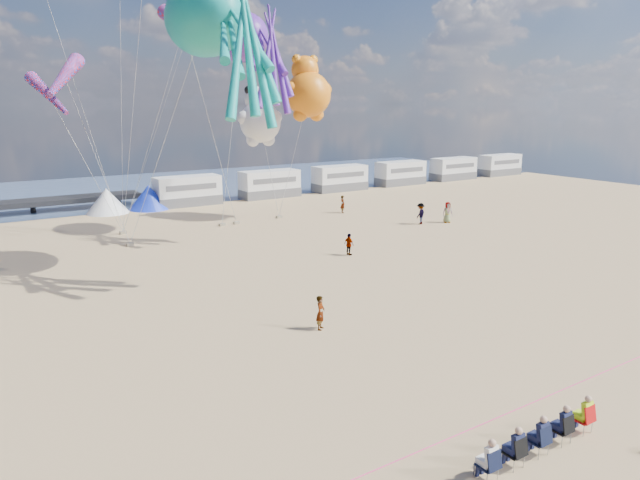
{
  "coord_description": "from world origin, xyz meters",
  "views": [
    {
      "loc": [
        -13.93,
        -16.13,
        10.16
      ],
      "look_at": [
        0.3,
        6.0,
        3.88
      ],
      "focal_mm": 32.0,
      "sensor_mm": 36.0,
      "label": 1
    }
  ],
  "objects_px": {
    "sandbag_c": "(279,217)",
    "windsock_mid": "(184,28)",
    "sandbag_d": "(236,223)",
    "windsock_right": "(48,95)",
    "kite_octopus_purple": "(241,37)",
    "motorhome_1": "(270,184)",
    "sandbag_e": "(123,233)",
    "motorhome_0": "(188,191)",
    "tent_blue": "(149,197)",
    "tent_white": "(107,201)",
    "motorhome_2": "(340,178)",
    "motorhome_4": "(453,169)",
    "kite_octopus_teal": "(206,17)",
    "spectator_row": "(538,434)",
    "standing_person": "(321,313)",
    "sandbag_b": "(222,225)",
    "beachgoer_5": "(343,204)",
    "beachgoer_0": "(448,212)",
    "sandbag_a": "(130,244)",
    "beachgoer_3": "(349,244)",
    "windsock_left": "(64,77)",
    "motorhome_5": "(500,165)",
    "kite_teddy_orange": "(308,95)",
    "motorhome_3": "(400,173)",
    "kite_panda": "(260,122)",
    "beachgoer_2": "(420,214)"
  },
  "relations": [
    {
      "from": "beachgoer_3",
      "to": "windsock_left",
      "type": "xyz_separation_m",
      "value": [
        -15.42,
        10.6,
        11.15
      ]
    },
    {
      "from": "spectator_row",
      "to": "standing_person",
      "type": "relative_size",
      "value": 3.77
    },
    {
      "from": "motorhome_0",
      "to": "motorhome_2",
      "type": "xyz_separation_m",
      "value": [
        19.0,
        0.0,
        0.0
      ]
    },
    {
      "from": "motorhome_1",
      "to": "sandbag_e",
      "type": "height_order",
      "value": "motorhome_1"
    },
    {
      "from": "standing_person",
      "to": "kite_panda",
      "type": "height_order",
      "value": "kite_panda"
    },
    {
      "from": "tent_blue",
      "to": "motorhome_3",
      "type": "bearing_deg",
      "value": 0.0
    },
    {
      "from": "motorhome_3",
      "to": "standing_person",
      "type": "xyz_separation_m",
      "value": [
        -35.03,
        -35.34,
        -0.69
      ]
    },
    {
      "from": "kite_octopus_teal",
      "to": "windsock_left",
      "type": "bearing_deg",
      "value": 132.91
    },
    {
      "from": "motorhome_3",
      "to": "motorhome_4",
      "type": "bearing_deg",
      "value": 0.0
    },
    {
      "from": "motorhome_0",
      "to": "windsock_right",
      "type": "height_order",
      "value": "windsock_right"
    },
    {
      "from": "sandbag_b",
      "to": "windsock_mid",
      "type": "height_order",
      "value": "windsock_mid"
    },
    {
      "from": "beachgoer_5",
      "to": "beachgoer_0",
      "type": "bearing_deg",
      "value": -136.15
    },
    {
      "from": "beachgoer_3",
      "to": "kite_panda",
      "type": "relative_size",
      "value": 0.24
    },
    {
      "from": "kite_teddy_orange",
      "to": "windsock_mid",
      "type": "relative_size",
      "value": 1.14
    },
    {
      "from": "motorhome_2",
      "to": "windsock_right",
      "type": "bearing_deg",
      "value": -158.79
    },
    {
      "from": "spectator_row",
      "to": "motorhome_2",
      "type": "bearing_deg",
      "value": 61.65
    },
    {
      "from": "sandbag_c",
      "to": "windsock_left",
      "type": "xyz_separation_m",
      "value": [
        -17.69,
        -3.6,
        11.8
      ]
    },
    {
      "from": "tent_white",
      "to": "sandbag_d",
      "type": "relative_size",
      "value": 8.0
    },
    {
      "from": "sandbag_d",
      "to": "kite_octopus_teal",
      "type": "distance_m",
      "value": 19.71
    },
    {
      "from": "windsock_right",
      "to": "windsock_mid",
      "type": "bearing_deg",
      "value": -62.63
    },
    {
      "from": "tent_blue",
      "to": "motorhome_2",
      "type": "bearing_deg",
      "value": 0.0
    },
    {
      "from": "tent_white",
      "to": "sandbag_c",
      "type": "bearing_deg",
      "value": -41.16
    },
    {
      "from": "kite_octopus_purple",
      "to": "windsock_right",
      "type": "xyz_separation_m",
      "value": [
        -13.87,
        1.2,
        -4.39
      ]
    },
    {
      "from": "sandbag_d",
      "to": "windsock_right",
      "type": "xyz_separation_m",
      "value": [
        -14.11,
        -1.4,
        10.68
      ]
    },
    {
      "from": "standing_person",
      "to": "kite_teddy_orange",
      "type": "height_order",
      "value": "kite_teddy_orange"
    },
    {
      "from": "motorhome_5",
      "to": "sandbag_c",
      "type": "distance_m",
      "value": 44.31
    },
    {
      "from": "motorhome_0",
      "to": "tent_blue",
      "type": "distance_m",
      "value": 4.01
    },
    {
      "from": "motorhome_1",
      "to": "tent_white",
      "type": "bearing_deg",
      "value": 180.0
    },
    {
      "from": "sandbag_c",
      "to": "windsock_mid",
      "type": "height_order",
      "value": "windsock_mid"
    },
    {
      "from": "sandbag_d",
      "to": "tent_white",
      "type": "bearing_deg",
      "value": 125.78
    },
    {
      "from": "motorhome_4",
      "to": "motorhome_5",
      "type": "distance_m",
      "value": 9.5
    },
    {
      "from": "motorhome_1",
      "to": "motorhome_2",
      "type": "relative_size",
      "value": 1.0
    },
    {
      "from": "beachgoer_3",
      "to": "kite_octopus_teal",
      "type": "distance_m",
      "value": 17.0
    },
    {
      "from": "motorhome_2",
      "to": "kite_octopus_purple",
      "type": "bearing_deg",
      "value": -143.73
    },
    {
      "from": "motorhome_1",
      "to": "sandbag_a",
      "type": "xyz_separation_m",
      "value": [
        -19.19,
        -14.36,
        -1.39
      ]
    },
    {
      "from": "motorhome_0",
      "to": "spectator_row",
      "type": "distance_m",
      "value": 47.41
    },
    {
      "from": "beachgoer_3",
      "to": "windsock_mid",
      "type": "xyz_separation_m",
      "value": [
        -9.07,
        5.29,
        14.02
      ]
    },
    {
      "from": "sandbag_b",
      "to": "sandbag_d",
      "type": "height_order",
      "value": "same"
    },
    {
      "from": "tent_blue",
      "to": "beachgoer_3",
      "type": "relative_size",
      "value": 2.62
    },
    {
      "from": "spectator_row",
      "to": "beachgoer_5",
      "type": "xyz_separation_m",
      "value": [
        17.34,
        34.93,
        0.19
      ]
    },
    {
      "from": "motorhome_0",
      "to": "motorhome_4",
      "type": "bearing_deg",
      "value": 0.0
    },
    {
      "from": "motorhome_5",
      "to": "beachgoer_2",
      "type": "distance_m",
      "value": 39.36
    },
    {
      "from": "beachgoer_2",
      "to": "motorhome_0",
      "type": "bearing_deg",
      "value": -78.64
    },
    {
      "from": "sandbag_b",
      "to": "spectator_row",
      "type": "bearing_deg",
      "value": -98.28
    },
    {
      "from": "tent_blue",
      "to": "kite_octopus_purple",
      "type": "relative_size",
      "value": 0.4
    },
    {
      "from": "motorhome_5",
      "to": "sandbag_a",
      "type": "relative_size",
      "value": 13.2
    },
    {
      "from": "beachgoer_3",
      "to": "beachgoer_5",
      "type": "height_order",
      "value": "beachgoer_5"
    },
    {
      "from": "motorhome_4",
      "to": "beachgoer_0",
      "type": "xyz_separation_m",
      "value": [
        -21.9,
        -20.81,
        -0.58
      ]
    },
    {
      "from": "motorhome_5",
      "to": "windsock_mid",
      "type": "distance_m",
      "value": 59.29
    },
    {
      "from": "beachgoer_3",
      "to": "motorhome_0",
      "type": "bearing_deg",
      "value": -1.92
    }
  ]
}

